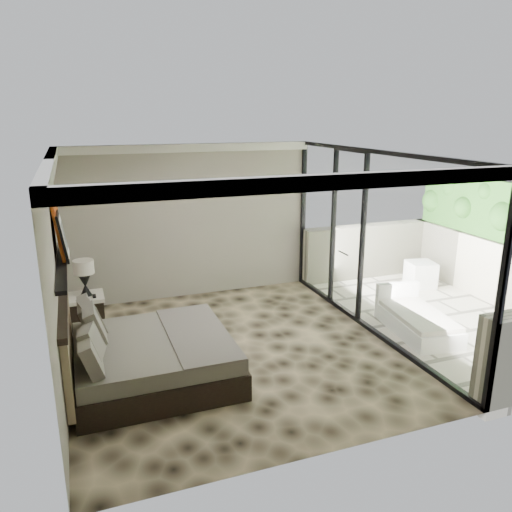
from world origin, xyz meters
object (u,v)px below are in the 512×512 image
object	(u,v)px
ottoman	(421,274)
lounger	(416,320)
table_lamp	(84,273)
bed	(146,356)
nightstand	(87,310)

from	to	relation	value
ottoman	lounger	bearing A→B (deg)	-129.37
table_lamp	ottoman	size ratio (longest dim) A/B	1.17
ottoman	lounger	xyz separation A→B (m)	(-1.43, -1.75, -0.07)
table_lamp	bed	bearing A→B (deg)	-73.06
bed	ottoman	distance (m)	5.91
bed	lounger	size ratio (longest dim) A/B	1.29
lounger	table_lamp	bearing A→B (deg)	165.21
bed	table_lamp	size ratio (longest dim) A/B	3.50
ottoman	table_lamp	bearing A→B (deg)	177.69
lounger	nightstand	bearing A→B (deg)	165.26
bed	ottoman	bearing A→B (deg)	17.75
table_lamp	nightstand	bearing A→B (deg)	-177.19
bed	table_lamp	bearing A→B (deg)	106.94
ottoman	nightstand	bearing A→B (deg)	177.70
table_lamp	ottoman	world-z (taller)	table_lamp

